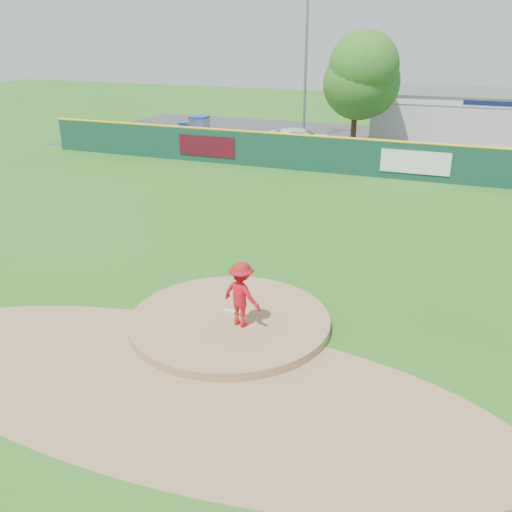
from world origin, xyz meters
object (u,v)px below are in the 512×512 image
at_px(pool_building_grp, 485,116).
at_px(light_pole_left, 306,51).
at_px(pitcher, 241,294).
at_px(van, 301,141).
at_px(deciduous_tree, 357,78).
at_px(playground_slide, 199,129).

bearing_deg(pool_building_grp, light_pole_left, -157.40).
bearing_deg(light_pole_left, pitcher, -76.66).
xyz_separation_m(van, deciduous_tree, (2.80, 2.66, 3.74)).
bearing_deg(light_pole_left, pool_building_grp, 22.60).
xyz_separation_m(pitcher, van, (-5.27, 22.61, -0.33)).
height_order(pitcher, light_pole_left, light_pole_left).
bearing_deg(pool_building_grp, van, -138.22).
xyz_separation_m(playground_slide, deciduous_tree, (10.69, 1.33, 3.65)).
distance_m(deciduous_tree, light_pole_left, 4.72).
distance_m(pitcher, deciduous_tree, 25.62).
bearing_deg(van, light_pole_left, -4.50).
relative_size(van, playground_slide, 1.76).
bearing_deg(deciduous_tree, pool_building_grp, 41.16).
xyz_separation_m(van, playground_slide, (-7.88, 1.33, 0.09)).
bearing_deg(pitcher, deciduous_tree, -66.98).
distance_m(pool_building_grp, playground_slide, 20.47).
distance_m(playground_slide, deciduous_tree, 11.37).
relative_size(van, light_pole_left, 0.52).
bearing_deg(pitcher, light_pole_left, -59.22).
height_order(pool_building_grp, playground_slide, pool_building_grp).
xyz_separation_m(pool_building_grp, playground_slide, (-18.69, -8.32, -0.76)).
bearing_deg(van, playground_slide, 61.54).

